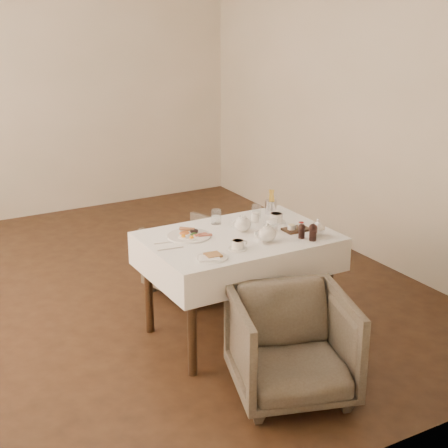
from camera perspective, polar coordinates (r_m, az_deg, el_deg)
table at (r=4.77m, az=1.18°, el=-2.26°), size 1.28×0.88×0.75m
armchair_near at (r=4.22m, az=5.65°, el=-10.07°), size 0.88×0.89×0.65m
armchair_far at (r=5.60m, az=-2.64°, el=-2.85°), size 0.77×0.78×0.57m
breakfast_plate at (r=4.71m, az=-2.93°, el=-0.93°), size 0.30×0.30×0.04m
side_plate at (r=4.32m, az=-1.04°, el=-2.80°), size 0.21×0.20×0.02m
teapot_centre at (r=4.78m, az=1.55°, el=0.08°), size 0.19×0.17×0.13m
teapot_front at (r=4.60m, az=3.62°, el=-0.71°), size 0.20×0.18×0.13m
creamer at (r=5.00m, az=2.57°, el=0.57°), size 0.07×0.07×0.07m
teacup_near at (r=4.47m, az=1.16°, el=-1.78°), size 0.12×0.12×0.06m
teacup_far at (r=4.99m, az=4.34°, el=0.46°), size 0.14×0.14×0.07m
glass_left at (r=4.95m, az=-0.66°, el=0.60°), size 0.10×0.10×0.10m
glass_mid at (r=4.81m, az=4.12°, el=-0.12°), size 0.07×0.07×0.09m
glass_right at (r=5.09m, az=2.71°, el=1.05°), size 0.08×0.08×0.10m
condiment_board at (r=4.85m, az=5.99°, el=-0.37°), size 0.18×0.12×0.05m
pepper_mill_left at (r=4.69m, az=6.47°, el=-0.57°), size 0.07×0.07×0.10m
pepper_mill_right at (r=4.65m, az=7.40°, el=-0.67°), size 0.07×0.07×0.12m
silver_pot at (r=4.74m, az=7.82°, el=-0.28°), size 0.15×0.13×0.13m
fries_cup at (r=5.18m, az=3.92°, el=1.74°), size 0.09×0.09×0.19m
cutlery_fork at (r=4.61m, az=-4.72°, el=-1.54°), size 0.18×0.04×0.00m
cutlery_knife at (r=4.50m, az=-4.46°, el=-2.08°), size 0.18×0.04×0.00m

